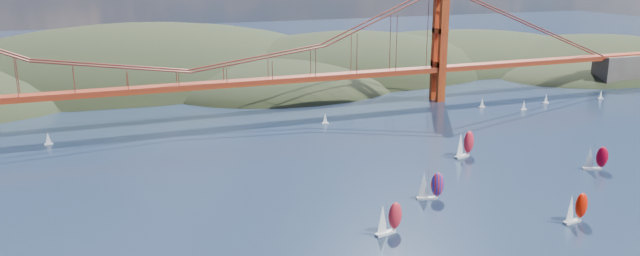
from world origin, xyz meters
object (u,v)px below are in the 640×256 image
object	(u,v)px
racer_1	(576,207)
racer_3	(464,144)
racer_0	(389,218)
racer_2	(596,157)
racer_rwb	(430,185)

from	to	relation	value
racer_1	racer_3	bearing A→B (deg)	78.36
racer_0	racer_1	size ratio (longest dim) A/B	1.02
racer_2	racer_1	bearing A→B (deg)	-116.21
racer_2	racer_rwb	world-z (taller)	racer_rwb
racer_0	racer_rwb	distance (m)	27.61
racer_1	racer_2	distance (m)	48.58
racer_0	racer_rwb	size ratio (longest dim) A/B	0.99
racer_2	racer_3	xyz separation A→B (m)	(-32.35, 27.30, 0.54)
racer_0	racer_3	world-z (taller)	racer_3
racer_0	racer_3	xyz separation A→B (m)	(53.92, 47.35, 0.51)
racer_2	racer_rwb	distance (m)	64.38
racer_1	racer_2	bearing A→B (deg)	33.18
racer_0	racer_rwb	xyz separation A→B (m)	(21.98, 16.70, 0.02)
racer_2	racer_3	world-z (taller)	racer_3
racer_0	racer_2	bearing A→B (deg)	1.14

